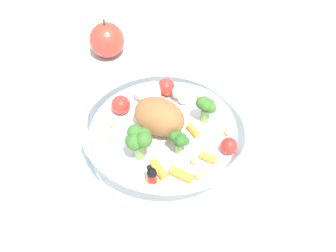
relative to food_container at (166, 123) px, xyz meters
The scene contains 3 objects.
ground_plane 0.04m from the food_container, 42.01° to the right, with size 2.40×2.40×0.00m, color silver.
food_container is the anchor object (origin of this frame).
loose_apple 0.23m from the food_container, 76.11° to the left, with size 0.06×0.06×0.08m.
Camera 1 is at (-0.25, -0.25, 0.44)m, focal length 39.38 mm.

